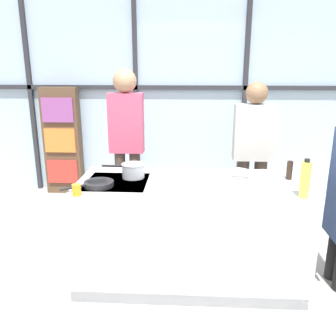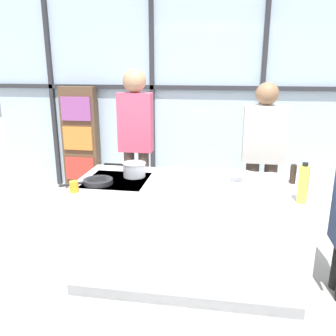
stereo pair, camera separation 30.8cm
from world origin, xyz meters
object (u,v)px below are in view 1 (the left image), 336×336
(spectator_center_left, at_px, (253,149))
(saucepan, at_px, (133,170))
(oil_bottle, at_px, (305,179))
(pepper_grinder, at_px, (290,170))
(white_plate, at_px, (237,172))
(frying_pan, at_px, (98,184))
(juice_glass_near, at_px, (77,190))
(spectator_far_left, at_px, (127,137))
(mixing_bowl, at_px, (240,182))

(spectator_center_left, xyz_separation_m, saucepan, (-1.20, -0.87, -0.00))
(saucepan, relative_size, oil_bottle, 1.26)
(saucepan, distance_m, pepper_grinder, 1.37)
(pepper_grinder, bearing_deg, oil_bottle, -91.29)
(spectator_center_left, distance_m, white_plate, 0.72)
(frying_pan, height_order, pepper_grinder, pepper_grinder)
(oil_bottle, relative_size, juice_glass_near, 3.39)
(spectator_far_left, distance_m, oil_bottle, 2.02)
(oil_bottle, bearing_deg, spectator_center_left, 97.09)
(saucepan, height_order, oil_bottle, oil_bottle)
(spectator_center_left, bearing_deg, mixing_bowl, 74.88)
(mixing_bowl, distance_m, pepper_grinder, 0.51)
(white_plate, bearing_deg, pepper_grinder, -22.15)
(white_plate, relative_size, oil_bottle, 0.85)
(oil_bottle, distance_m, juice_glass_near, 1.72)
(saucepan, bearing_deg, white_plate, 12.29)
(white_plate, height_order, pepper_grinder, pepper_grinder)
(saucepan, bearing_deg, pepper_grinder, 1.27)
(mixing_bowl, bearing_deg, frying_pan, -176.51)
(saucepan, xyz_separation_m, pepper_grinder, (1.37, 0.03, 0.02))
(saucepan, xyz_separation_m, mixing_bowl, (0.91, -0.18, -0.03))
(spectator_far_left, height_order, frying_pan, spectator_far_left)
(frying_pan, bearing_deg, white_plate, 21.04)
(mixing_bowl, height_order, pepper_grinder, pepper_grinder)
(spectator_far_left, bearing_deg, mixing_bowl, 136.57)
(spectator_center_left, relative_size, juice_glass_near, 18.90)
(white_plate, height_order, juice_glass_near, juice_glass_near)
(spectator_far_left, xyz_separation_m, pepper_grinder, (1.57, -0.84, -0.10))
(mixing_bowl, relative_size, oil_bottle, 0.69)
(saucepan, bearing_deg, spectator_center_left, 36.07)
(spectator_far_left, height_order, white_plate, spectator_far_left)
(pepper_grinder, height_order, juice_glass_near, pepper_grinder)
(spectator_far_left, height_order, pepper_grinder, spectator_far_left)
(spectator_center_left, bearing_deg, pepper_grinder, 101.43)
(frying_pan, distance_m, juice_glass_near, 0.25)
(white_plate, relative_size, pepper_grinder, 1.33)
(spectator_center_left, relative_size, oil_bottle, 5.58)
(white_plate, height_order, oil_bottle, oil_bottle)
(spectator_far_left, xyz_separation_m, spectator_center_left, (1.40, -0.00, -0.12))
(mixing_bowl, xyz_separation_m, juice_glass_near, (-1.27, -0.29, 0.01))
(frying_pan, distance_m, mixing_bowl, 1.17)
(pepper_grinder, bearing_deg, juice_glass_near, -163.80)
(mixing_bowl, distance_m, oil_bottle, 0.51)
(frying_pan, distance_m, oil_bottle, 1.62)
(juice_glass_near, bearing_deg, saucepan, 52.52)
(frying_pan, xyz_separation_m, oil_bottle, (1.61, -0.16, 0.12))
(spectator_center_left, distance_m, saucepan, 1.48)
(oil_bottle, distance_m, pepper_grinder, 0.45)
(spectator_center_left, distance_m, mixing_bowl, 1.09)
(spectator_far_left, xyz_separation_m, frying_pan, (-0.05, -1.13, -0.17))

